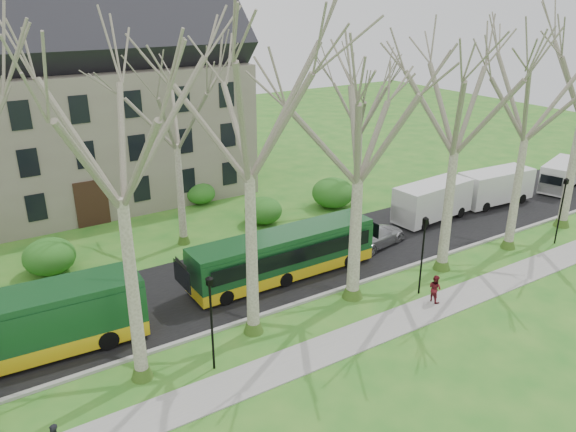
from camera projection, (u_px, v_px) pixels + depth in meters
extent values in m
plane|color=#287220|center=(316.00, 317.00, 27.68)|extent=(120.00, 120.00, 0.00)
cube|color=gray|center=(347.00, 341.00, 25.71)|extent=(70.00, 2.00, 0.06)
cube|color=black|center=(260.00, 273.00, 31.98)|extent=(80.00, 8.00, 0.06)
cube|color=#A5A39E|center=(299.00, 303.00, 28.83)|extent=(80.00, 0.25, 0.14)
cube|color=gray|center=(65.00, 137.00, 41.66)|extent=(26.00, 12.00, 10.00)
cylinder|color=black|center=(212.00, 328.00, 23.16)|extent=(0.10, 0.10, 4.00)
cube|color=black|center=(209.00, 282.00, 22.37)|extent=(0.22, 0.22, 0.30)
cylinder|color=black|center=(422.00, 259.00, 29.17)|extent=(0.10, 0.10, 4.00)
cube|color=black|center=(426.00, 221.00, 28.38)|extent=(0.22, 0.22, 0.30)
cylinder|color=black|center=(560.00, 214.00, 35.17)|extent=(0.10, 0.10, 4.00)
cube|color=black|center=(566.00, 182.00, 34.38)|extent=(0.22, 0.22, 0.30)
ellipsoid|color=#2A5D1A|center=(49.00, 257.00, 31.71)|extent=(2.60, 2.60, 2.00)
ellipsoid|color=#2A5D1A|center=(263.00, 210.00, 38.72)|extent=(2.60, 2.60, 2.00)
ellipsoid|color=#2A5D1A|center=(333.00, 194.00, 41.73)|extent=(2.60, 2.60, 2.00)
ellipsoid|color=#2A5D1A|center=(200.00, 191.00, 42.43)|extent=(2.60, 2.60, 2.00)
imported|color=#B5B4B9|center=(374.00, 236.00, 35.19)|extent=(5.02, 2.87, 1.37)
imported|color=maroon|center=(435.00, 288.00, 28.75)|extent=(0.57, 0.73, 1.48)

